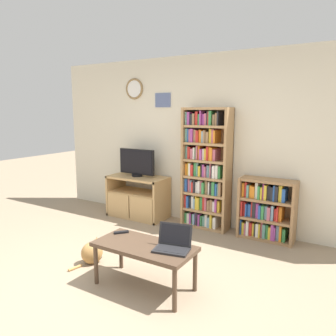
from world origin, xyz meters
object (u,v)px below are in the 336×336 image
object	(u,v)px
bookshelf_short	(266,210)
coffee_table	(144,250)
tv_stand	(137,197)
remote_near_laptop	(121,232)
television	(137,163)
bookshelf_tall	(205,170)
cat	(93,252)
laptop	(173,243)

from	to	relation	value
bookshelf_short	coffee_table	size ratio (longest dim) A/B	0.84
bookshelf_short	coffee_table	bearing A→B (deg)	-109.82
tv_stand	remote_near_laptop	distance (m)	1.94
television	bookshelf_short	xyz separation A→B (m)	(2.11, 0.12, -0.51)
television	remote_near_laptop	size ratio (longest dim) A/B	4.46
tv_stand	bookshelf_tall	world-z (taller)	bookshelf_tall
tv_stand	bookshelf_tall	distance (m)	1.30
tv_stand	cat	distance (m)	1.77
television	bookshelf_short	bearing A→B (deg)	3.14
coffee_table	cat	distance (m)	0.87
television	bookshelf_short	size ratio (longest dim) A/B	0.78
bookshelf_tall	cat	distance (m)	2.04
bookshelf_short	laptop	bearing A→B (deg)	-101.97
remote_near_laptop	tv_stand	bearing A→B (deg)	162.55
coffee_table	television	bearing A→B (deg)	128.16
tv_stand	laptop	bearing A→B (deg)	-45.39
tv_stand	remote_near_laptop	xyz separation A→B (m)	(1.01, -1.66, 0.12)
television	remote_near_laptop	xyz separation A→B (m)	(1.03, -1.68, -0.45)
laptop	remote_near_laptop	world-z (taller)	laptop
tv_stand	bookshelf_short	distance (m)	2.10
television	coffee_table	xyz separation A→B (m)	(1.42, -1.81, -0.52)
coffee_table	cat	bearing A→B (deg)	171.72
bookshelf_tall	bookshelf_short	xyz separation A→B (m)	(0.92, -0.00, -0.47)
laptop	cat	xyz separation A→B (m)	(-1.12, 0.06, -0.37)
bookshelf_tall	laptop	size ratio (longest dim) A/B	4.81
television	bookshelf_tall	size ratio (longest dim) A/B	0.37
bookshelf_tall	remote_near_laptop	xyz separation A→B (m)	(-0.16, -1.80, -0.42)
bookshelf_tall	laptop	bearing A→B (deg)	-74.19
tv_stand	coffee_table	size ratio (longest dim) A/B	0.98
tv_stand	bookshelf_short	xyz separation A→B (m)	(2.09, 0.14, 0.07)
bookshelf_short	television	bearing A→B (deg)	-176.86
laptop	cat	bearing A→B (deg)	165.11
bookshelf_short	coffee_table	world-z (taller)	bookshelf_short
coffee_table	laptop	xyz separation A→B (m)	(0.30, 0.06, 0.11)
cat	remote_near_laptop	bearing A→B (deg)	34.25
remote_near_laptop	coffee_table	bearing A→B (deg)	23.52
coffee_table	laptop	distance (m)	0.32
bookshelf_short	laptop	size ratio (longest dim) A/B	2.26
bookshelf_tall	bookshelf_short	distance (m)	1.04
remote_near_laptop	cat	distance (m)	0.54
tv_stand	bookshelf_short	bearing A→B (deg)	3.85
bookshelf_tall	coffee_table	bearing A→B (deg)	-83.17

